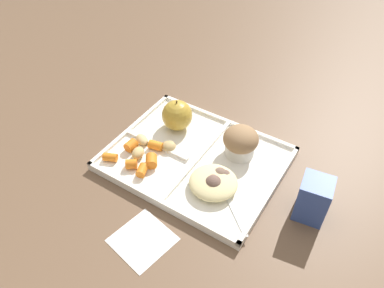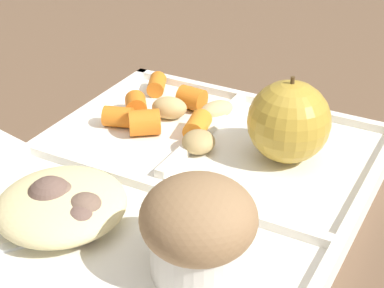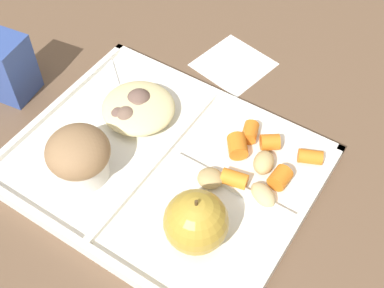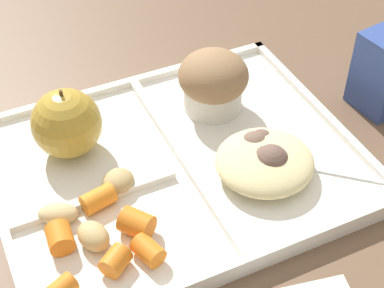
% 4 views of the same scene
% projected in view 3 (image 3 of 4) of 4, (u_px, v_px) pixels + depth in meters
% --- Properties ---
extents(ground, '(6.00, 6.00, 0.00)m').
position_uv_depth(ground, '(163.00, 170.00, 0.66)').
color(ground, brown).
extents(lunch_tray, '(0.37, 0.30, 0.02)m').
position_uv_depth(lunch_tray, '(163.00, 167.00, 0.66)').
color(lunch_tray, white).
rests_on(lunch_tray, ground).
extents(green_apple, '(0.07, 0.07, 0.08)m').
position_uv_depth(green_apple, '(196.00, 222.00, 0.56)').
color(green_apple, '#B79333').
rests_on(green_apple, lunch_tray).
extents(bran_muffin, '(0.08, 0.08, 0.07)m').
position_uv_depth(bran_muffin, '(79.00, 156.00, 0.61)').
color(bran_muffin, silver).
rests_on(bran_muffin, lunch_tray).
extents(carrot_slice_tilted, '(0.02, 0.03, 0.02)m').
position_uv_depth(carrot_slice_tilted, '(280.00, 178.00, 0.62)').
color(carrot_slice_tilted, orange).
rests_on(carrot_slice_tilted, lunch_tray).
extents(carrot_slice_small, '(0.04, 0.03, 0.02)m').
position_uv_depth(carrot_slice_small, '(234.00, 179.00, 0.62)').
color(carrot_slice_small, orange).
rests_on(carrot_slice_small, lunch_tray).
extents(carrot_slice_edge, '(0.04, 0.04, 0.02)m').
position_uv_depth(carrot_slice_edge, '(237.00, 146.00, 0.65)').
color(carrot_slice_edge, orange).
rests_on(carrot_slice_edge, lunch_tray).
extents(carrot_slice_diagonal, '(0.04, 0.03, 0.02)m').
position_uv_depth(carrot_slice_diagonal, '(310.00, 157.00, 0.65)').
color(carrot_slice_diagonal, orange).
rests_on(carrot_slice_diagonal, lunch_tray).
extents(carrot_slice_back, '(0.03, 0.03, 0.02)m').
position_uv_depth(carrot_slice_back, '(270.00, 142.00, 0.66)').
color(carrot_slice_back, orange).
rests_on(carrot_slice_back, lunch_tray).
extents(carrot_slice_center, '(0.03, 0.03, 0.02)m').
position_uv_depth(carrot_slice_center, '(250.00, 132.00, 0.67)').
color(carrot_slice_center, orange).
rests_on(carrot_slice_center, lunch_tray).
extents(potato_chunk_browned, '(0.04, 0.04, 0.02)m').
position_uv_depth(potato_chunk_browned, '(210.00, 178.00, 0.63)').
color(potato_chunk_browned, tan).
rests_on(potato_chunk_browned, lunch_tray).
extents(potato_chunk_small, '(0.03, 0.04, 0.02)m').
position_uv_depth(potato_chunk_small, '(264.00, 163.00, 0.64)').
color(potato_chunk_small, tan).
rests_on(potato_chunk_small, lunch_tray).
extents(potato_chunk_large, '(0.04, 0.04, 0.02)m').
position_uv_depth(potato_chunk_large, '(263.00, 195.00, 0.61)').
color(potato_chunk_large, tan).
rests_on(potato_chunk_large, lunch_tray).
extents(egg_noodle_pile, '(0.10, 0.10, 0.03)m').
position_uv_depth(egg_noodle_pile, '(138.00, 108.00, 0.69)').
color(egg_noodle_pile, beige).
rests_on(egg_noodle_pile, lunch_tray).
extents(meatball_side, '(0.04, 0.04, 0.04)m').
position_uv_depth(meatball_side, '(139.00, 102.00, 0.69)').
color(meatball_side, brown).
rests_on(meatball_side, lunch_tray).
extents(meatball_back, '(0.03, 0.03, 0.03)m').
position_uv_depth(meatball_back, '(139.00, 106.00, 0.69)').
color(meatball_back, '#755B4C').
rests_on(meatball_back, lunch_tray).
extents(meatball_center, '(0.03, 0.03, 0.03)m').
position_uv_depth(meatball_center, '(120.00, 117.00, 0.68)').
color(meatball_center, brown).
rests_on(meatball_center, lunch_tray).
extents(meatball_front, '(0.03, 0.03, 0.03)m').
position_uv_depth(meatball_front, '(127.00, 118.00, 0.68)').
color(meatball_front, '#755B4C').
rests_on(meatball_front, lunch_tray).
extents(plastic_fork, '(0.13, 0.11, 0.00)m').
position_uv_depth(plastic_fork, '(120.00, 97.00, 0.72)').
color(plastic_fork, white).
rests_on(plastic_fork, lunch_tray).
extents(milk_carton, '(0.06, 0.06, 0.09)m').
position_uv_depth(milk_carton, '(6.00, 69.00, 0.71)').
color(milk_carton, '#334C99').
rests_on(milk_carton, ground).
extents(paper_napkin, '(0.12, 0.12, 0.00)m').
position_uv_depth(paper_napkin, '(234.00, 64.00, 0.78)').
color(paper_napkin, white).
rests_on(paper_napkin, ground).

